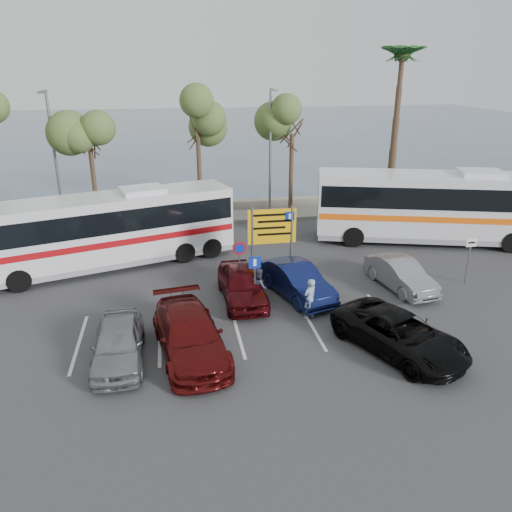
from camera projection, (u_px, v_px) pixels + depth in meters
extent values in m
plane|color=#343437|center=(263.00, 315.00, 20.14)|extent=(120.00, 120.00, 0.00)
cube|color=gray|center=(224.00, 217.00, 32.99)|extent=(44.00, 2.40, 0.15)
cube|color=gray|center=(221.00, 205.00, 34.75)|extent=(48.00, 0.80, 0.60)
plane|color=#404F66|center=(190.00, 132.00, 75.33)|extent=(140.00, 140.00, 0.00)
cylinder|color=#382619|center=(94.00, 182.00, 30.78)|extent=(0.28, 0.28, 5.04)
cylinder|color=#382619|center=(199.00, 174.00, 31.72)|extent=(0.28, 0.28, 5.60)
cylinder|color=#382619|center=(291.00, 174.00, 32.76)|extent=(0.28, 0.28, 5.18)
cylinder|color=#382619|center=(395.00, 134.00, 33.02)|extent=(0.48, 0.48, 10.00)
cylinder|color=slate|center=(55.00, 161.00, 29.56)|extent=(0.16, 0.16, 8.00)
cylinder|color=slate|center=(44.00, 91.00, 27.73)|extent=(0.12, 0.90, 0.12)
cube|color=slate|center=(42.00, 92.00, 27.29)|extent=(0.45, 0.25, 0.12)
cylinder|color=slate|center=(270.00, 154.00, 31.65)|extent=(0.16, 0.16, 8.00)
cylinder|color=slate|center=(272.00, 89.00, 29.82)|extent=(0.12, 0.90, 0.12)
cube|color=slate|center=(274.00, 90.00, 29.38)|extent=(0.45, 0.25, 0.12)
cylinder|color=slate|center=(252.00, 247.00, 22.46)|extent=(0.12, 0.12, 3.60)
cylinder|color=slate|center=(291.00, 244.00, 22.75)|extent=(0.12, 0.12, 3.60)
cube|color=#EDAA0C|center=(272.00, 226.00, 22.28)|extent=(2.20, 0.06, 1.60)
cube|color=#0C2699|center=(290.00, 216.00, 22.21)|extent=(0.42, 0.01, 0.42)
cylinder|color=slate|center=(240.00, 269.00, 21.86)|extent=(0.07, 0.07, 2.20)
cylinder|color=#B20C0C|center=(239.00, 249.00, 21.49)|extent=(0.60, 0.03, 0.60)
cylinder|color=slate|center=(255.00, 283.00, 20.45)|extent=(0.07, 0.07, 2.20)
cube|color=#0C2699|center=(255.00, 262.00, 20.11)|extent=(0.50, 0.03, 0.50)
cylinder|color=slate|center=(468.00, 261.00, 22.70)|extent=(0.07, 0.07, 2.20)
cube|color=white|center=(472.00, 243.00, 22.36)|extent=(0.50, 0.03, 0.40)
cube|color=silver|center=(108.00, 227.00, 24.34)|extent=(12.49, 6.17, 3.02)
cube|color=black|center=(107.00, 216.00, 24.14)|extent=(12.27, 6.13, 1.07)
cube|color=#9C0C11|center=(109.00, 236.00, 24.51)|extent=(12.38, 6.16, 0.31)
cube|color=gray|center=(111.00, 255.00, 24.88)|extent=(12.37, 6.10, 0.56)
cube|color=silver|center=(104.00, 194.00, 23.75)|extent=(2.44, 2.17, 0.25)
cube|color=silver|center=(439.00, 204.00, 27.69)|extent=(13.59, 6.43, 3.28)
cube|color=black|center=(440.00, 193.00, 27.48)|extent=(13.34, 6.39, 1.17)
cube|color=#F85D0E|center=(438.00, 213.00, 27.88)|extent=(13.47, 6.42, 0.33)
cube|color=gray|center=(435.00, 232.00, 28.27)|extent=(13.45, 6.36, 0.61)
cube|color=silver|center=(443.00, 172.00, 27.05)|extent=(2.63, 2.32, 0.27)
imported|color=gray|center=(118.00, 343.00, 16.77)|extent=(1.72, 4.17, 1.41)
imported|color=#0F1847|center=(297.00, 281.00, 21.55)|extent=(2.74, 4.66, 1.45)
imported|color=#540E0E|center=(190.00, 335.00, 17.17)|extent=(2.85, 5.44, 1.50)
imported|color=#43090D|center=(242.00, 284.00, 21.16)|extent=(1.89, 4.40, 1.48)
imported|color=black|center=(399.00, 334.00, 17.35)|extent=(4.21, 5.54, 1.40)
imported|color=gray|center=(401.00, 275.00, 22.34)|extent=(2.07, 4.23, 1.34)
imported|color=#7E9BB7|center=(310.00, 299.00, 19.65)|extent=(0.73, 0.66, 1.67)
imported|color=#373A53|center=(259.00, 287.00, 20.77)|extent=(0.75, 0.89, 1.63)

